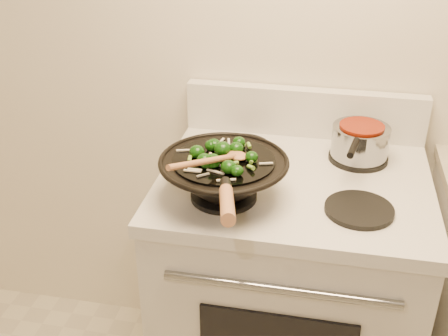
# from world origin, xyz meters

# --- Properties ---
(stove) EXTENTS (0.78, 0.67, 1.08)m
(stove) POSITION_xyz_m (-0.23, 1.17, 0.47)
(stove) COLOR silver
(stove) RESTS_ON ground
(wok) EXTENTS (0.35, 0.57, 0.19)m
(wok) POSITION_xyz_m (-0.41, 1.02, 0.99)
(wok) COLOR black
(wok) RESTS_ON stove
(stirfry) EXTENTS (0.27, 0.24, 0.04)m
(stirfry) POSITION_xyz_m (-0.42, 1.01, 1.05)
(stirfry) COLOR #0D3408
(stirfry) RESTS_ON wok
(wooden_spoon) EXTENTS (0.17, 0.25, 0.08)m
(wooden_spoon) POSITION_xyz_m (-0.42, 0.97, 1.07)
(wooden_spoon) COLOR #A66A41
(wooden_spoon) RESTS_ON wok
(saucepan) EXTENTS (0.17, 0.28, 0.10)m
(saucepan) POSITION_xyz_m (-0.05, 1.32, 0.98)
(saucepan) COLOR gray
(saucepan) RESTS_ON stove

